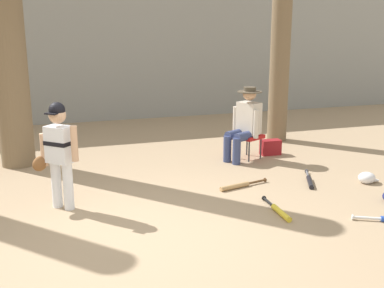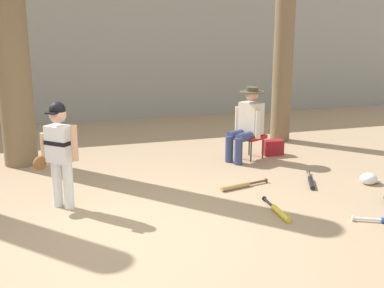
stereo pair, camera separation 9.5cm
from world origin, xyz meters
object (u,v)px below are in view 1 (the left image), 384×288
at_px(tree_near_player, 7,32).
at_px(bat_black_composite, 310,181).
at_px(tree_behind_spectator, 281,41).
at_px(folding_stool, 248,137).
at_px(handbag_beside_stool, 270,147).
at_px(bat_yellow_trainer, 279,211).
at_px(seated_spectator, 245,122).
at_px(young_ballplayer, 58,149).
at_px(bat_wood_tan, 238,186).
at_px(batting_helmet_white, 367,178).

height_order(tree_near_player, bat_black_composite, tree_near_player).
xyz_separation_m(tree_near_player, tree_behind_spectator, (4.73, 0.24, -0.18)).
height_order(folding_stool, handbag_beside_stool, folding_stool).
bearing_deg(bat_yellow_trainer, tree_near_player, 133.96).
bearing_deg(seated_spectator, tree_near_player, 166.73).
bearing_deg(young_ballplayer, bat_wood_tan, 0.11).
height_order(tree_behind_spectator, seated_spectator, tree_behind_spectator).
xyz_separation_m(folding_stool, bat_wood_tan, (-0.74, -1.32, -0.33)).
bearing_deg(seated_spectator, bat_wood_tan, -117.08).
bearing_deg(folding_stool, handbag_beside_stool, 11.56).
height_order(young_ballplayer, handbag_beside_stool, young_ballplayer).
relative_size(folding_stool, handbag_beside_stool, 1.57).
relative_size(tree_behind_spectator, handbag_beside_stool, 12.79).
bearing_deg(batting_helmet_white, bat_yellow_trainer, -159.97).
bearing_deg(bat_yellow_trainer, tree_behind_spectator, 62.61).
distance_m(bat_yellow_trainer, batting_helmet_white, 1.84).
height_order(tree_behind_spectator, batting_helmet_white, tree_behind_spectator).
relative_size(handbag_beside_stool, bat_yellow_trainer, 0.47).
xyz_separation_m(handbag_beside_stool, batting_helmet_white, (0.61, -1.78, -0.06)).
bearing_deg(bat_black_composite, tree_behind_spectator, 72.38).
height_order(seated_spectator, batting_helmet_white, seated_spectator).
distance_m(folding_stool, seated_spectator, 0.29).
relative_size(seated_spectator, bat_wood_tan, 1.57).
xyz_separation_m(tree_behind_spectator, young_ballplayer, (-4.17, -2.37, -1.15)).
bearing_deg(folding_stool, bat_black_composite, -78.45).
height_order(seated_spectator, bat_black_composite, seated_spectator).
xyz_separation_m(folding_stool, bat_yellow_trainer, (-0.65, -2.31, -0.33)).
relative_size(bat_wood_tan, batting_helmet_white, 2.64).
bearing_deg(folding_stool, tree_behind_spectator, 43.71).
relative_size(tree_near_player, seated_spectator, 4.09).
bearing_deg(bat_black_composite, bat_wood_tan, 173.27).
height_order(tree_behind_spectator, handbag_beside_stool, tree_behind_spectator).
height_order(tree_behind_spectator, folding_stool, tree_behind_spectator).
bearing_deg(seated_spectator, handbag_beside_stool, 13.87).
bearing_deg(tree_behind_spectator, bat_wood_tan, -127.77).
relative_size(young_ballplayer, seated_spectator, 1.09).
xyz_separation_m(young_ballplayer, bat_black_composite, (3.38, -0.12, -0.71)).
relative_size(tree_behind_spectator, young_ballplayer, 3.33).
distance_m(bat_black_composite, bat_yellow_trainer, 1.28).
height_order(tree_near_player, batting_helmet_white, tree_near_player).
bearing_deg(tree_behind_spectator, young_ballplayer, -150.41).
distance_m(tree_near_player, batting_helmet_white, 5.69).
relative_size(bat_black_composite, bat_yellow_trainer, 0.96).
distance_m(tree_near_player, bat_black_composite, 4.97).
distance_m(tree_behind_spectator, bat_yellow_trainer, 4.20).
height_order(tree_behind_spectator, bat_wood_tan, tree_behind_spectator).
height_order(young_ballplayer, folding_stool, young_ballplayer).
height_order(handbag_beside_stool, bat_black_composite, handbag_beside_stool).
height_order(tree_behind_spectator, bat_black_composite, tree_behind_spectator).
height_order(bat_black_composite, batting_helmet_white, batting_helmet_white).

